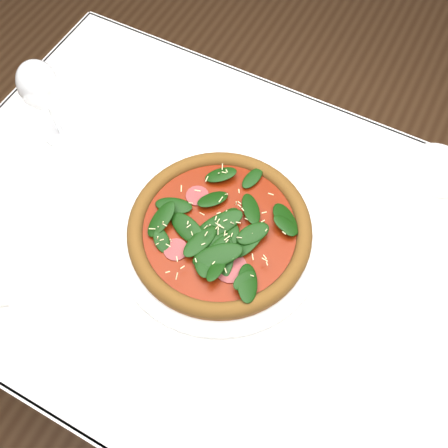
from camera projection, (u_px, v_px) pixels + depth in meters
The scene contains 6 objects.
ground at pixel (228, 346), 1.59m from camera, with size 6.00×6.00×0.00m, color brown.
dining_table at pixel (230, 266), 1.02m from camera, with size 1.21×0.81×0.75m.
plate at pixel (220, 234), 0.93m from camera, with size 0.39×0.39×0.02m.
pizza at pixel (220, 228), 0.91m from camera, with size 0.43×0.43×0.04m.
wine_glass at pixel (40, 87), 0.93m from camera, with size 0.08×0.08×0.19m.
saucer_far at pixel (438, 170), 1.00m from camera, with size 0.13×0.13×0.01m.
Camera 1 is at (0.18, -0.36, 1.59)m, focal length 40.00 mm.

